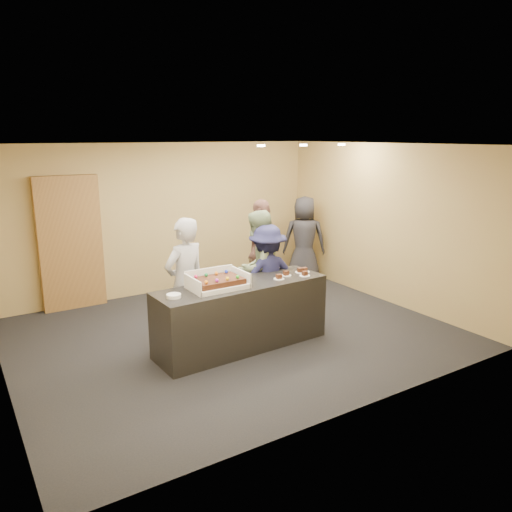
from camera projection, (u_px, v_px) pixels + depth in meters
name	position (u px, v px, depth m)	size (l,w,h in m)	color
room	(232.00, 243.00, 6.98)	(6.04, 6.00, 2.70)	black
serving_counter	(242.00, 315.00, 6.75)	(2.40, 0.70, 0.90)	black
storage_cabinet	(71.00, 243.00, 8.15)	(1.00, 0.15, 2.20)	brown
cake_box	(217.00, 284.00, 6.47)	(0.72, 0.50, 0.21)	white
sheet_cake	(217.00, 281.00, 6.43)	(0.62, 0.43, 0.12)	#35190C
plate_stack	(174.00, 296.00, 6.07)	(0.18, 0.18, 0.04)	white
slice_a	(279.00, 277.00, 6.85)	(0.15, 0.15, 0.07)	white
slice_b	(286.00, 274.00, 7.01)	(0.15, 0.15, 0.07)	white
slice_c	(305.00, 274.00, 7.00)	(0.15, 0.15, 0.07)	white
slice_d	(300.00, 271.00, 7.17)	(0.15, 0.15, 0.07)	white
slice_e	(304.00, 270.00, 7.19)	(0.15, 0.15, 0.07)	white
person_server_grey	(185.00, 283.00, 6.70)	(0.65, 0.43, 1.78)	#9B9BA0
person_sage_man	(258.00, 268.00, 7.51)	(0.85, 0.66, 1.75)	gray
person_navy_man	(267.00, 277.00, 7.41)	(1.01, 0.58, 1.56)	#191A3D
person_brown_extra	(262.00, 252.00, 8.47)	(1.05, 0.44, 1.80)	brown
person_dark_suit	(304.00, 240.00, 9.67)	(0.83, 0.54, 1.70)	black
ceiling_spotlights	(303.00, 145.00, 7.91)	(1.72, 0.12, 0.03)	#FFEAC6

